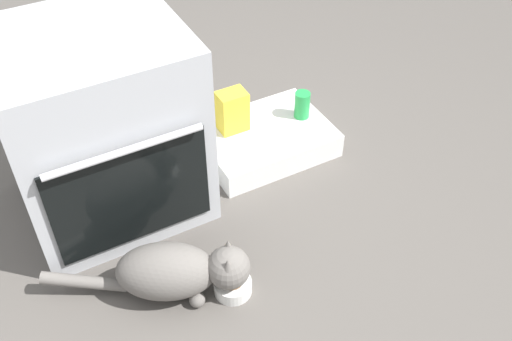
{
  "coord_description": "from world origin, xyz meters",
  "views": [
    {
      "loc": [
        -0.33,
        -1.26,
        1.66
      ],
      "look_at": [
        0.4,
        0.09,
        0.25
      ],
      "focal_mm": 41.24,
      "sensor_mm": 36.0,
      "label": 1
    }
  ],
  "objects_px": {
    "pantry_cabinet": "(265,139)",
    "cat": "(177,271)",
    "oven": "(101,127)",
    "snack_bag": "(232,111)",
    "soda_can": "(302,105)",
    "food_bowl": "(233,285)"
  },
  "relations": [
    {
      "from": "pantry_cabinet",
      "to": "soda_can",
      "type": "bearing_deg",
      "value": 1.31
    },
    {
      "from": "pantry_cabinet",
      "to": "cat",
      "type": "distance_m",
      "value": 0.81
    },
    {
      "from": "oven",
      "to": "snack_bag",
      "type": "distance_m",
      "value": 0.58
    },
    {
      "from": "pantry_cabinet",
      "to": "cat",
      "type": "bearing_deg",
      "value": -140.19
    },
    {
      "from": "pantry_cabinet",
      "to": "food_bowl",
      "type": "relative_size",
      "value": 4.17
    },
    {
      "from": "food_bowl",
      "to": "snack_bag",
      "type": "bearing_deg",
      "value": 62.96
    },
    {
      "from": "pantry_cabinet",
      "to": "snack_bag",
      "type": "xyz_separation_m",
      "value": [
        -0.12,
        0.07,
        0.14
      ]
    },
    {
      "from": "food_bowl",
      "to": "pantry_cabinet",
      "type": "bearing_deg",
      "value": 52.64
    },
    {
      "from": "food_bowl",
      "to": "snack_bag",
      "type": "xyz_separation_m",
      "value": [
        0.34,
        0.67,
        0.17
      ]
    },
    {
      "from": "oven",
      "to": "soda_can",
      "type": "relative_size",
      "value": 6.07
    },
    {
      "from": "food_bowl",
      "to": "cat",
      "type": "bearing_deg",
      "value": 152.44
    },
    {
      "from": "oven",
      "to": "cat",
      "type": "height_order",
      "value": "oven"
    },
    {
      "from": "pantry_cabinet",
      "to": "food_bowl",
      "type": "xyz_separation_m",
      "value": [
        -0.46,
        -0.6,
        -0.02
      ]
    },
    {
      "from": "soda_can",
      "to": "pantry_cabinet",
      "type": "bearing_deg",
      "value": -178.69
    },
    {
      "from": "oven",
      "to": "snack_bag",
      "type": "xyz_separation_m",
      "value": [
        0.55,
        0.06,
        -0.16
      ]
    },
    {
      "from": "pantry_cabinet",
      "to": "cat",
      "type": "relative_size",
      "value": 0.85
    },
    {
      "from": "cat",
      "to": "snack_bag",
      "type": "relative_size",
      "value": 3.55
    },
    {
      "from": "snack_bag",
      "to": "soda_can",
      "type": "distance_m",
      "value": 0.31
    },
    {
      "from": "oven",
      "to": "soda_can",
      "type": "distance_m",
      "value": 0.87
    },
    {
      "from": "pantry_cabinet",
      "to": "soda_can",
      "type": "relative_size",
      "value": 4.51
    },
    {
      "from": "oven",
      "to": "pantry_cabinet",
      "type": "height_order",
      "value": "oven"
    },
    {
      "from": "food_bowl",
      "to": "soda_can",
      "type": "xyz_separation_m",
      "value": [
        0.64,
        0.61,
        0.14
      ]
    }
  ]
}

